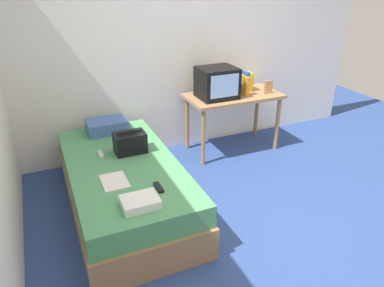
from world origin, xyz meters
The scene contains 14 objects.
ground_plane centered at (0.00, 0.00, 0.00)m, with size 8.00×8.00×0.00m, color #2D4784.
wall_back centered at (0.00, 2.00, 1.30)m, with size 5.20×0.10×2.60m, color silver.
bed centered at (-1.01, 0.84, 0.25)m, with size 1.00×2.00×0.50m.
desk centered at (0.57, 1.58, 0.64)m, with size 1.16×0.60×0.74m.
tv centered at (0.33, 1.56, 0.92)m, with size 0.44×0.39×0.36m.
water_bottle centered at (0.69, 1.48, 0.85)m, with size 0.07×0.07×0.23m, color orange.
book_row centered at (0.78, 1.66, 0.85)m, with size 0.16×0.16×0.25m.
picture_frame centered at (0.98, 1.44, 0.82)m, with size 0.11×0.02×0.16m, color #B27F4C.
pillow centered at (-0.99, 1.61, 0.57)m, with size 0.43×0.29×0.14m, color #4766AD.
handbag centered at (-0.88, 1.02, 0.60)m, with size 0.30×0.20×0.22m.
magazine centered at (-1.16, 0.54, 0.51)m, with size 0.21×0.29×0.01m, color white.
remote_dark centered at (-0.85, 0.29, 0.51)m, with size 0.04×0.16×0.02m, color black.
remote_silver centered at (-1.17, 1.07, 0.51)m, with size 0.04×0.14×0.02m, color #B7B7BC.
folded_towel centered at (-1.05, 0.11, 0.53)m, with size 0.28×0.22×0.07m, color white.
Camera 1 is at (-1.61, -2.12, 2.10)m, focal length 33.87 mm.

